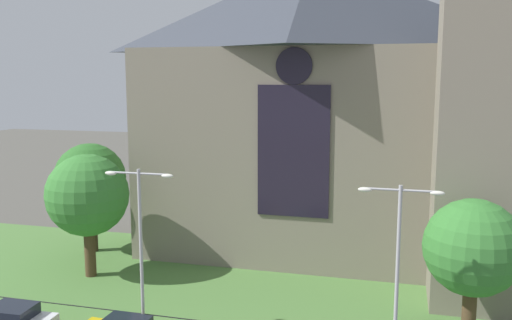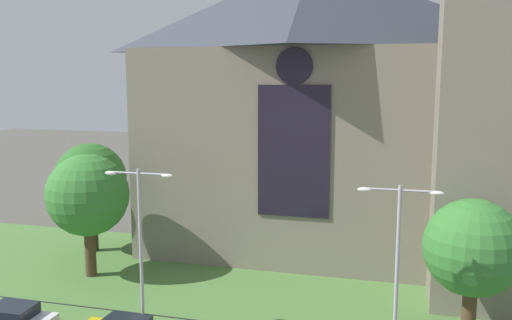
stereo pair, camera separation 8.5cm
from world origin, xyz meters
name	(u,v)px [view 1 (the left image)]	position (x,y,z in m)	size (l,w,h in m)	color
ground	(252,285)	(0.00, 10.00, 0.00)	(160.00, 160.00, 0.00)	#56544C
grass_verge	(243,298)	(0.00, 8.00, 0.00)	(120.00, 20.00, 0.01)	#517F3D
church_building	(320,105)	(2.68, 17.89, 10.27)	(23.20, 16.20, 26.00)	gray
tree_right_near	(473,248)	(11.53, 6.11, 4.42)	(4.50, 4.50, 6.70)	#4C3823
tree_left_near	(87,196)	(-10.06, 9.00, 5.05)	(4.99, 4.99, 7.59)	#4C3823
tree_left_far	(90,179)	(-12.56, 13.41, 5.16)	(4.89, 4.89, 7.64)	#423021
streetlamp_near	(140,232)	(-3.24, 2.40, 5.14)	(3.37, 0.26, 8.06)	#B2B2B7
streetlamp_far	(398,254)	(8.22, 2.40, 5.05)	(3.37, 0.26, 7.90)	#B2B2B7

